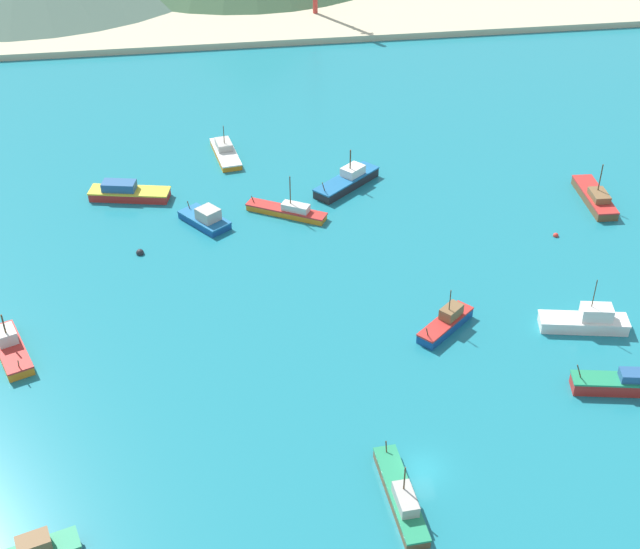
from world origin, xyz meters
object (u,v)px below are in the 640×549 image
at_px(fishing_boat_1, 206,218).
at_px(fishing_boat_3, 347,181).
at_px(fishing_boat_0, 127,192).
at_px(fishing_boat_11, 595,197).
at_px(fishing_boat_8, 288,211).
at_px(fishing_boat_10, 586,321).
at_px(fishing_boat_7, 446,322).
at_px(fishing_boat_2, 620,383).
at_px(buoy_0, 140,253).
at_px(buoy_2, 556,235).
at_px(fishing_boat_9, 401,496).
at_px(fishing_boat_4, 10,347).
at_px(fishing_boat_5, 225,152).

bearing_deg(fishing_boat_1, fishing_boat_3, 19.89).
height_order(fishing_boat_0, fishing_boat_11, fishing_boat_11).
distance_m(fishing_boat_8, fishing_boat_10, 40.41).
bearing_deg(fishing_boat_11, fishing_boat_7, -138.80).
bearing_deg(fishing_boat_2, fishing_boat_10, 86.76).
distance_m(buoy_0, buoy_2, 51.51).
distance_m(fishing_boat_2, fishing_boat_9, 26.64).
xyz_separation_m(fishing_boat_4, fishing_boat_5, (24.77, 41.42, -0.14)).
xyz_separation_m(fishing_boat_4, buoy_0, (12.91, 17.05, -0.66)).
bearing_deg(fishing_boat_5, buoy_0, -115.96).
height_order(fishing_boat_0, fishing_boat_9, fishing_boat_9).
bearing_deg(fishing_boat_5, fishing_boat_4, -120.88).
distance_m(fishing_boat_2, fishing_boat_7, 18.66).
distance_m(fishing_boat_3, buoy_0, 30.65).
xyz_separation_m(fishing_boat_4, fishing_boat_9, (35.58, -25.35, -0.07)).
distance_m(fishing_boat_1, fishing_boat_10, 48.16).
bearing_deg(fishing_boat_1, fishing_boat_5, 78.92).
xyz_separation_m(fishing_boat_10, buoy_2, (3.72, 18.20, -0.90)).
height_order(fishing_boat_3, fishing_boat_7, fishing_boat_3).
bearing_deg(fishing_boat_3, fishing_boat_10, -60.28).
xyz_separation_m(fishing_boat_2, fishing_boat_8, (-28.22, 38.23, -0.22)).
xyz_separation_m(fishing_boat_8, buoy_2, (32.49, -10.16, -0.54)).
xyz_separation_m(fishing_boat_9, fishing_boat_11, (36.87, 46.04, 0.02)).
bearing_deg(buoy_0, buoy_2, -4.13).
distance_m(fishing_boat_1, buoy_2, 44.19).
bearing_deg(fishing_boat_9, fishing_boat_11, 51.31).
xyz_separation_m(fishing_boat_8, fishing_boat_11, (40.66, -2.81, 0.12)).
distance_m(fishing_boat_4, buoy_0, 21.40).
height_order(fishing_boat_2, fishing_boat_11, fishing_boat_11).
distance_m(fishing_boat_7, fishing_boat_11, 35.52).
bearing_deg(fishing_boat_9, buoy_0, 118.13).
height_order(fishing_boat_2, fishing_boat_7, fishing_boat_7).
bearing_deg(fishing_boat_0, fishing_boat_5, 37.14).
bearing_deg(fishing_boat_0, fishing_boat_8, -20.07).
height_order(fishing_boat_8, buoy_0, fishing_boat_8).
bearing_deg(fishing_boat_7, fishing_boat_11, 41.20).
bearing_deg(fishing_boat_2, fishing_boat_8, 126.43).
bearing_deg(buoy_0, fishing_boat_2, -34.01).
xyz_separation_m(fishing_boat_1, fishing_boat_9, (14.46, -48.13, -0.12)).
distance_m(fishing_boat_0, fishing_boat_9, 61.50).
bearing_deg(fishing_boat_4, fishing_boat_1, 47.16).
distance_m(fishing_boat_3, buoy_2, 28.78).
relative_size(fishing_boat_1, buoy_0, 7.95).
xyz_separation_m(fishing_boat_9, fishing_boat_10, (24.98, 20.49, 0.27)).
xyz_separation_m(fishing_boat_2, fishing_boat_10, (0.56, 9.86, 0.14)).
height_order(fishing_boat_7, fishing_boat_9, fishing_boat_7).
height_order(fishing_boat_9, buoy_2, fishing_boat_9).
distance_m(fishing_boat_8, buoy_2, 34.05).
bearing_deg(fishing_boat_8, fishing_boat_2, -53.57).
bearing_deg(fishing_boat_7, fishing_boat_1, 133.99).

